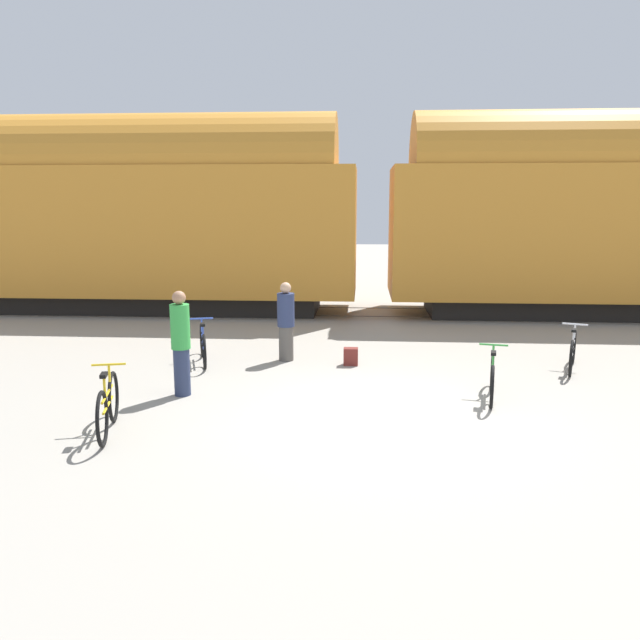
% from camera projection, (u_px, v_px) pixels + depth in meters
% --- Properties ---
extents(ground_plane, '(80.00, 80.00, 0.00)m').
position_uv_depth(ground_plane, '(380.00, 416.00, 9.28)').
color(ground_plane, gray).
extents(freight_train, '(58.52, 3.16, 5.62)m').
position_uv_depth(freight_train, '(374.00, 210.00, 17.63)').
color(freight_train, black).
rests_on(freight_train, ground_plane).
extents(rail_near, '(70.52, 0.07, 0.01)m').
position_uv_depth(rail_near, '(372.00, 316.00, 17.46)').
color(rail_near, '#4C4238').
rests_on(rail_near, ground_plane).
extents(rail_far, '(70.52, 0.07, 0.01)m').
position_uv_depth(rail_far, '(372.00, 308.00, 18.87)').
color(rail_far, '#4C4238').
rests_on(rail_far, ground_plane).
extents(bicycle_silver, '(0.65, 1.64, 0.85)m').
position_uv_depth(bicycle_silver, '(573.00, 351.00, 11.80)').
color(bicycle_silver, black).
rests_on(bicycle_silver, ground_plane).
extents(bicycle_yellow, '(0.51, 1.66, 0.92)m').
position_uv_depth(bicycle_yellow, '(108.00, 406.00, 8.53)').
color(bicycle_yellow, black).
rests_on(bicycle_yellow, ground_plane).
extents(bicycle_blue, '(0.60, 1.72, 0.85)m').
position_uv_depth(bicycle_blue, '(203.00, 345.00, 12.35)').
color(bicycle_blue, black).
rests_on(bicycle_blue, ground_plane).
extents(bicycle_green, '(0.48, 1.69, 0.84)m').
position_uv_depth(bicycle_green, '(492.00, 377.00, 10.07)').
color(bicycle_green, black).
rests_on(bicycle_green, ground_plane).
extents(person_in_navy, '(0.35, 0.35, 1.59)m').
position_uv_depth(person_in_navy, '(286.00, 322.00, 12.45)').
color(person_in_navy, '#514C47').
rests_on(person_in_navy, ground_plane).
extents(person_in_green, '(0.31, 0.31, 1.74)m').
position_uv_depth(person_in_green, '(181.00, 343.00, 10.15)').
color(person_in_green, '#283351').
rests_on(person_in_green, ground_plane).
extents(backpack, '(0.28, 0.20, 0.34)m').
position_uv_depth(backpack, '(351.00, 357.00, 12.19)').
color(backpack, maroon).
rests_on(backpack, ground_plane).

